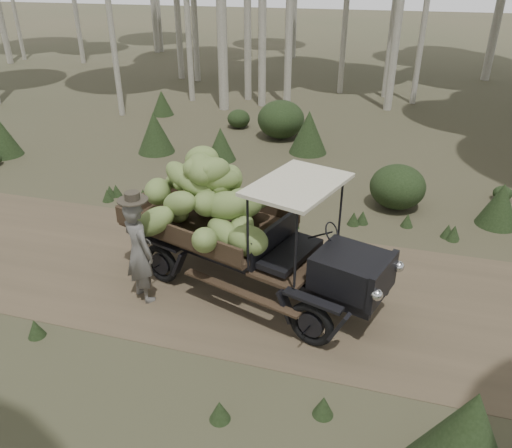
{
  "coord_description": "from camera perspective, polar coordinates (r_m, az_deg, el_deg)",
  "views": [
    {
      "loc": [
        3.75,
        -7.09,
        5.06
      ],
      "look_at": [
        1.74,
        -0.12,
        1.25
      ],
      "focal_mm": 35.0,
      "sensor_mm": 36.0,
      "label": 1
    }
  ],
  "objects": [
    {
      "name": "dirt_track",
      "position": [
        9.48,
        -9.98,
        -5.02
      ],
      "size": [
        70.0,
        4.0,
        0.01
      ],
      "primitive_type": "cube",
      "color": "brown",
      "rests_on": "ground"
    },
    {
      "name": "ground",
      "position": [
        9.48,
        -9.98,
        -5.04
      ],
      "size": [
        120.0,
        120.0,
        0.0
      ],
      "primitive_type": "plane",
      "color": "#473D2B",
      "rests_on": "ground"
    },
    {
      "name": "undergrowth",
      "position": [
        8.18,
        -6.08,
        -5.77
      ],
      "size": [
        21.13,
        21.7,
        1.38
      ],
      "color": "#233319",
      "rests_on": "ground"
    },
    {
      "name": "banana_truck",
      "position": [
        8.36,
        -3.16,
        1.54
      ],
      "size": [
        4.94,
        2.94,
        2.39
      ],
      "rotation": [
        0.0,
        0.0,
        -0.31
      ],
      "color": "black",
      "rests_on": "ground"
    },
    {
      "name": "farmer",
      "position": [
        8.32,
        -13.23,
        -2.94
      ],
      "size": [
        0.78,
        0.71,
        1.95
      ],
      "rotation": [
        0.0,
        0.0,
        2.59
      ],
      "color": "#595651",
      "rests_on": "ground"
    }
  ]
}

